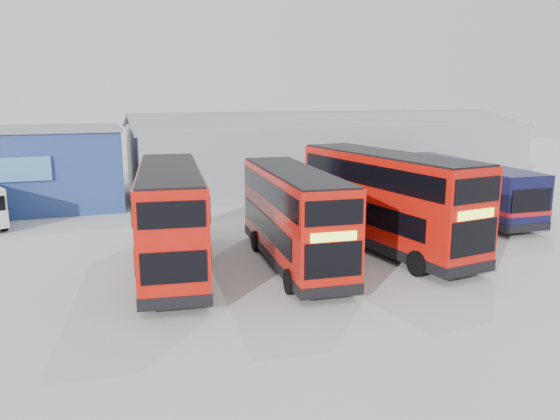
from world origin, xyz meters
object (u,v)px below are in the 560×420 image
object	(u,v)px
maintenance_shed	(325,152)
double_decker_centre	(294,218)
office_block	(22,168)
double_decker_left	(171,220)
single_decker_blue	(461,189)
double_decker_right	(386,202)

from	to	relation	value
maintenance_shed	double_decker_centre	bearing A→B (deg)	-117.26
maintenance_shed	double_decker_centre	xyz separation A→B (m)	(-9.84, -19.10, -0.55)
office_block	maintenance_shed	size ratio (longest dim) A/B	0.40
double_decker_centre	double_decker_left	bearing A→B (deg)	173.81
maintenance_shed	single_decker_blue	world-z (taller)	maintenance_shed
office_block	maintenance_shed	world-z (taller)	maintenance_shed
double_decker_right	office_block	bearing A→B (deg)	128.22
double_decker_centre	maintenance_shed	bearing A→B (deg)	67.07
office_block	double_decker_centre	distance (m)	20.98
double_decker_centre	double_decker_right	bearing A→B (deg)	13.52
double_decker_left	maintenance_shed	bearing A→B (deg)	-122.05
maintenance_shed	double_decker_right	size ratio (longest dim) A/B	2.76
double_decker_left	single_decker_blue	world-z (taller)	double_decker_left
office_block	double_decker_right	xyz separation A→B (m)	(17.07, -16.30, -0.30)
double_decker_left	double_decker_right	xyz separation A→B (m)	(9.95, -0.14, 0.12)
maintenance_shed	double_decker_centre	distance (m)	21.49
double_decker_right	single_decker_blue	xyz separation A→B (m)	(8.17, 5.17, -0.69)
maintenance_shed	double_decker_left	size ratio (longest dim) A/B	2.91
maintenance_shed	single_decker_blue	xyz separation A→B (m)	(3.24, -13.14, -1.01)
office_block	double_decker_left	size ratio (longest dim) A/B	1.17
double_decker_centre	double_decker_right	size ratio (longest dim) A/B	0.89
double_decker_right	single_decker_blue	distance (m)	9.69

